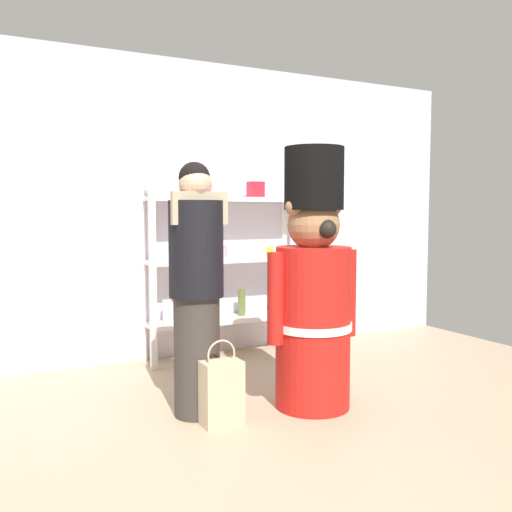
# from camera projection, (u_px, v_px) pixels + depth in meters

# --- Properties ---
(ground_plane) EXTENTS (6.40, 6.40, 0.00)m
(ground_plane) POSITION_uv_depth(u_px,v_px,m) (266.00, 452.00, 2.99)
(ground_plane) COLOR tan
(back_wall) EXTENTS (6.40, 0.12, 2.60)m
(back_wall) POSITION_uv_depth(u_px,v_px,m) (146.00, 210.00, 4.84)
(back_wall) COLOR silver
(back_wall) RESTS_ON ground_plane
(merchandise_shelf) EXTENTS (1.45, 0.35, 1.78)m
(merchandise_shelf) POSITION_uv_depth(u_px,v_px,m) (224.00, 258.00, 4.96)
(merchandise_shelf) COLOR white
(merchandise_shelf) RESTS_ON ground_plane
(teddy_bear_guard) EXTENTS (0.66, 0.51, 1.69)m
(teddy_bear_guard) POSITION_uv_depth(u_px,v_px,m) (313.00, 292.00, 3.63)
(teddy_bear_guard) COLOR red
(teddy_bear_guard) RESTS_ON ground_plane
(person_shopper) EXTENTS (0.36, 0.34, 1.59)m
(person_shopper) POSITION_uv_depth(u_px,v_px,m) (196.00, 286.00, 3.48)
(person_shopper) COLOR #38332D
(person_shopper) RESTS_ON ground_plane
(shopping_bag) EXTENTS (0.24, 0.16, 0.52)m
(shopping_bag) POSITION_uv_depth(u_px,v_px,m) (222.00, 392.00, 3.36)
(shopping_bag) COLOR #C1AD89
(shopping_bag) RESTS_ON ground_plane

